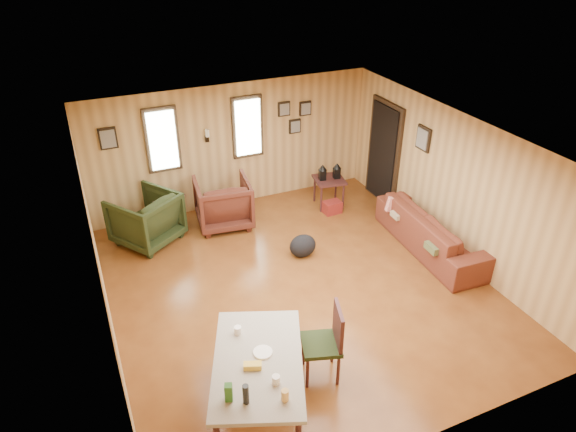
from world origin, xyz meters
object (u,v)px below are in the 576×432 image
(sofa, at_px, (437,224))
(side_table, at_px, (329,177))
(recliner_brown, at_px, (223,201))
(end_table, at_px, (169,209))
(dining_table, at_px, (258,366))
(recliner_green, at_px, (145,216))

(sofa, xyz_separation_m, side_table, (-0.95, 2.09, 0.13))
(recliner_brown, bearing_deg, side_table, -176.18)
(end_table, relative_size, dining_table, 0.37)
(dining_table, bearing_deg, sofa, 48.28)
(sofa, bearing_deg, dining_table, 120.06)
(recliner_green, relative_size, dining_table, 0.55)
(recliner_green, bearing_deg, end_table, -179.61)
(recliner_brown, xyz_separation_m, end_table, (-0.93, 0.31, -0.11))
(sofa, distance_m, recliner_brown, 3.78)
(sofa, height_order, side_table, sofa)
(end_table, xyz_separation_m, side_table, (3.04, -0.43, 0.23))
(sofa, relative_size, dining_table, 1.32)
(sofa, height_order, dining_table, dining_table)
(side_table, bearing_deg, sofa, -65.59)
(sofa, bearing_deg, recliner_brown, 57.50)
(dining_table, bearing_deg, end_table, 111.76)
(recliner_brown, height_order, recliner_green, recliner_green)
(sofa, distance_m, end_table, 4.72)
(side_table, bearing_deg, recliner_green, 178.25)
(sofa, relative_size, recliner_green, 2.42)
(recliner_green, relative_size, side_table, 1.12)
(recliner_brown, distance_m, end_table, 0.99)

